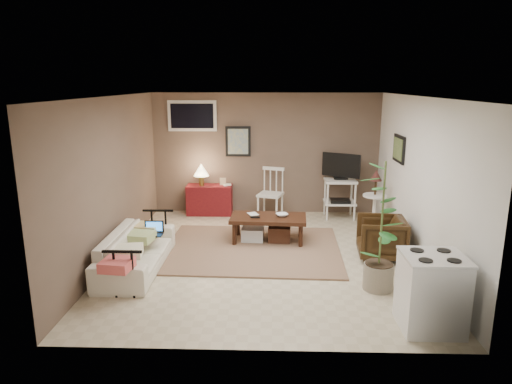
{
  "coord_description": "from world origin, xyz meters",
  "views": [
    {
      "loc": [
        0.09,
        -6.53,
        2.6
      ],
      "look_at": [
        -0.13,
        0.35,
        0.93
      ],
      "focal_mm": 32.0,
      "sensor_mm": 36.0,
      "label": 1
    }
  ],
  "objects_px": {
    "red_console": "(209,197)",
    "sofa": "(136,245)",
    "stove": "(431,292)",
    "potted_plant": "(382,222)",
    "spindle_chair": "(271,194)",
    "side_table": "(375,194)",
    "tv_stand": "(340,184)",
    "armchair": "(381,236)",
    "coffee_table": "(268,227)"
  },
  "relations": [
    {
      "from": "spindle_chair",
      "to": "tv_stand",
      "type": "xyz_separation_m",
      "value": [
        1.35,
        0.0,
        0.22
      ]
    },
    {
      "from": "coffee_table",
      "to": "side_table",
      "type": "distance_m",
      "value": 2.02
    },
    {
      "from": "armchair",
      "to": "red_console",
      "type": "bearing_deg",
      "value": -123.0
    },
    {
      "from": "red_console",
      "to": "armchair",
      "type": "height_order",
      "value": "red_console"
    },
    {
      "from": "spindle_chair",
      "to": "stove",
      "type": "relative_size",
      "value": 1.15
    },
    {
      "from": "sofa",
      "to": "stove",
      "type": "xyz_separation_m",
      "value": [
        3.62,
        -1.5,
        0.06
      ]
    },
    {
      "from": "side_table",
      "to": "stove",
      "type": "bearing_deg",
      "value": -91.95
    },
    {
      "from": "armchair",
      "to": "stove",
      "type": "xyz_separation_m",
      "value": [
        0.05,
        -2.03,
        0.07
      ]
    },
    {
      "from": "spindle_chair",
      "to": "armchair",
      "type": "bearing_deg",
      "value": -51.5
    },
    {
      "from": "side_table",
      "to": "stove",
      "type": "xyz_separation_m",
      "value": [
        -0.11,
        -3.29,
        -0.27
      ]
    },
    {
      "from": "red_console",
      "to": "tv_stand",
      "type": "height_order",
      "value": "tv_stand"
    },
    {
      "from": "red_console",
      "to": "tv_stand",
      "type": "bearing_deg",
      "value": -3.49
    },
    {
      "from": "potted_plant",
      "to": "stove",
      "type": "relative_size",
      "value": 2.01
    },
    {
      "from": "red_console",
      "to": "potted_plant",
      "type": "height_order",
      "value": "potted_plant"
    },
    {
      "from": "tv_stand",
      "to": "side_table",
      "type": "relative_size",
      "value": 1.14
    },
    {
      "from": "coffee_table",
      "to": "side_table",
      "type": "xyz_separation_m",
      "value": [
        1.88,
        0.62,
        0.43
      ]
    },
    {
      "from": "coffee_table",
      "to": "red_console",
      "type": "distance_m",
      "value": 2.01
    },
    {
      "from": "potted_plant",
      "to": "stove",
      "type": "height_order",
      "value": "potted_plant"
    },
    {
      "from": "sofa",
      "to": "side_table",
      "type": "height_order",
      "value": "side_table"
    },
    {
      "from": "red_console",
      "to": "armchair",
      "type": "bearing_deg",
      "value": -37.87
    },
    {
      "from": "sofa",
      "to": "side_table",
      "type": "bearing_deg",
      "value": -64.41
    },
    {
      "from": "coffee_table",
      "to": "tv_stand",
      "type": "relative_size",
      "value": 1.0
    },
    {
      "from": "stove",
      "to": "armchair",
      "type": "bearing_deg",
      "value": 91.46
    },
    {
      "from": "coffee_table",
      "to": "spindle_chair",
      "type": "bearing_deg",
      "value": 88.23
    },
    {
      "from": "tv_stand",
      "to": "armchair",
      "type": "bearing_deg",
      "value": -81.41
    },
    {
      "from": "sofa",
      "to": "armchair",
      "type": "xyz_separation_m",
      "value": [
        3.57,
        0.53,
        -0.01
      ]
    },
    {
      "from": "red_console",
      "to": "stove",
      "type": "relative_size",
      "value": 1.23
    },
    {
      "from": "tv_stand",
      "to": "potted_plant",
      "type": "height_order",
      "value": "potted_plant"
    },
    {
      "from": "sofa",
      "to": "armchair",
      "type": "relative_size",
      "value": 2.66
    },
    {
      "from": "red_console",
      "to": "stove",
      "type": "xyz_separation_m",
      "value": [
        2.96,
        -4.29,
        0.06
      ]
    },
    {
      "from": "armchair",
      "to": "potted_plant",
      "type": "bearing_deg",
      "value": -9.66
    },
    {
      "from": "red_console",
      "to": "spindle_chair",
      "type": "relative_size",
      "value": 1.06
    },
    {
      "from": "red_console",
      "to": "side_table",
      "type": "relative_size",
      "value": 0.93
    },
    {
      "from": "armchair",
      "to": "potted_plant",
      "type": "height_order",
      "value": "potted_plant"
    },
    {
      "from": "red_console",
      "to": "side_table",
      "type": "distance_m",
      "value": 3.24
    },
    {
      "from": "sofa",
      "to": "red_console",
      "type": "xyz_separation_m",
      "value": [
        0.67,
        2.79,
        -0.0
      ]
    },
    {
      "from": "side_table",
      "to": "armchair",
      "type": "relative_size",
      "value": 1.61
    },
    {
      "from": "tv_stand",
      "to": "stove",
      "type": "xyz_separation_m",
      "value": [
        0.37,
        -4.13,
        -0.26
      ]
    },
    {
      "from": "potted_plant",
      "to": "red_console",
      "type": "bearing_deg",
      "value": 128.07
    },
    {
      "from": "spindle_chair",
      "to": "potted_plant",
      "type": "height_order",
      "value": "potted_plant"
    },
    {
      "from": "side_table",
      "to": "potted_plant",
      "type": "distance_m",
      "value": 2.4
    },
    {
      "from": "side_table",
      "to": "armchair",
      "type": "height_order",
      "value": "side_table"
    },
    {
      "from": "tv_stand",
      "to": "sofa",
      "type": "bearing_deg",
      "value": -141.03
    },
    {
      "from": "coffee_table",
      "to": "spindle_chair",
      "type": "height_order",
      "value": "spindle_chair"
    },
    {
      "from": "coffee_table",
      "to": "spindle_chair",
      "type": "distance_m",
      "value": 1.47
    },
    {
      "from": "side_table",
      "to": "armchair",
      "type": "xyz_separation_m",
      "value": [
        -0.16,
        -1.26,
        -0.34
      ]
    },
    {
      "from": "potted_plant",
      "to": "spindle_chair",
      "type": "bearing_deg",
      "value": 113.51
    },
    {
      "from": "red_console",
      "to": "sofa",
      "type": "bearing_deg",
      "value": -103.43
    },
    {
      "from": "spindle_chair",
      "to": "tv_stand",
      "type": "height_order",
      "value": "tv_stand"
    },
    {
      "from": "sofa",
      "to": "side_table",
      "type": "xyz_separation_m",
      "value": [
        3.73,
        1.79,
        0.33
      ]
    }
  ]
}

